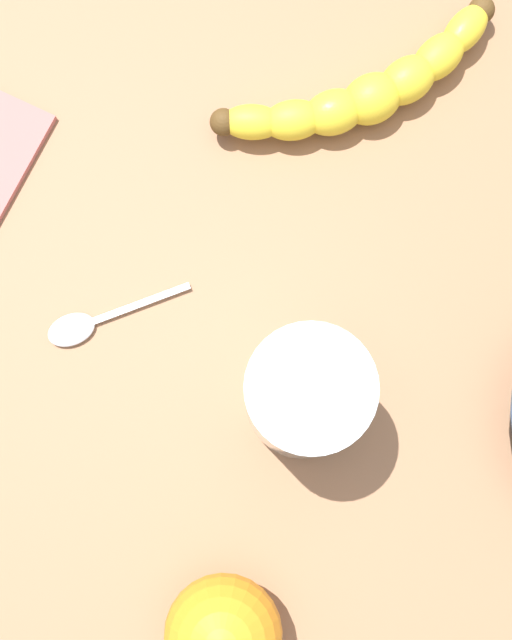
{
  "coord_description": "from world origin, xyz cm",
  "views": [
    {
      "loc": [
        -11.13,
        11.86,
        65.36
      ],
      "look_at": [
        -2.12,
        6.12,
        5.0
      ],
      "focal_mm": 47.38,
      "sensor_mm": 36.0,
      "label": 1
    }
  ],
  "objects_px": {
    "banana": "(367,89)",
    "orange_fruit": "(223,634)",
    "teaspoon": "(80,326)",
    "smoothie_glass": "(306,396)"
  },
  "relations": [
    {
      "from": "banana",
      "to": "orange_fruit",
      "type": "height_order",
      "value": "orange_fruit"
    },
    {
      "from": "banana",
      "to": "teaspoon",
      "type": "xyz_separation_m",
      "value": [
        -0.04,
        0.28,
        -0.02
      ]
    },
    {
      "from": "orange_fruit",
      "to": "teaspoon",
      "type": "height_order",
      "value": "orange_fruit"
    },
    {
      "from": "banana",
      "to": "orange_fruit",
      "type": "xyz_separation_m",
      "value": [
        -0.28,
        0.3,
        0.02
      ]
    },
    {
      "from": "orange_fruit",
      "to": "teaspoon",
      "type": "xyz_separation_m",
      "value": [
        0.24,
        -0.02,
        -0.04
      ]
    },
    {
      "from": "orange_fruit",
      "to": "teaspoon",
      "type": "bearing_deg",
      "value": -5.16
    },
    {
      "from": "banana",
      "to": "orange_fruit",
      "type": "bearing_deg",
      "value": -129.85
    },
    {
      "from": "banana",
      "to": "smoothie_glass",
      "type": "height_order",
      "value": "smoothie_glass"
    },
    {
      "from": "smoothie_glass",
      "to": "teaspoon",
      "type": "relative_size",
      "value": 1.0
    },
    {
      "from": "teaspoon",
      "to": "smoothie_glass",
      "type": "bearing_deg",
      "value": 140.22
    }
  ]
}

